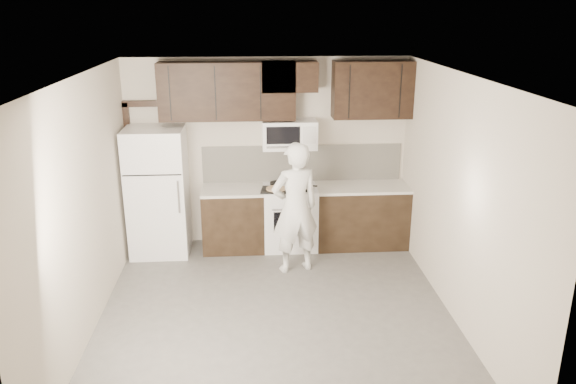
{
  "coord_description": "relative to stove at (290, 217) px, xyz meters",
  "views": [
    {
      "loc": [
        -0.25,
        -5.63,
        3.37
      ],
      "look_at": [
        0.2,
        0.9,
        1.19
      ],
      "focal_mm": 35.0,
      "sensor_mm": 36.0,
      "label": 1
    }
  ],
  "objects": [
    {
      "name": "baking_tray",
      "position": [
        -0.21,
        -0.15,
        0.46
      ],
      "size": [
        0.45,
        0.36,
        0.02
      ],
      "primitive_type": "cube",
      "rotation": [
        0.0,
        0.0,
        -0.13
      ],
      "color": "black",
      "rests_on": "counter_run"
    },
    {
      "name": "back_wall",
      "position": [
        -0.3,
        0.31,
        0.89
      ],
      "size": [
        4.0,
        0.0,
        4.0
      ],
      "primitive_type": "plane",
      "rotation": [
        1.57,
        0.0,
        0.0
      ],
      "color": "beige",
      "rests_on": "ground"
    },
    {
      "name": "ceiling",
      "position": [
        -0.3,
        -1.94,
        2.24
      ],
      "size": [
        4.5,
        4.5,
        0.0
      ],
      "primitive_type": "plane",
      "rotation": [
        3.14,
        0.0,
        0.0
      ],
      "color": "white",
      "rests_on": "back_wall"
    },
    {
      "name": "door_trim",
      "position": [
        -2.22,
        0.27,
        0.79
      ],
      "size": [
        0.5,
        0.08,
        2.12
      ],
      "color": "black",
      "rests_on": "floor"
    },
    {
      "name": "microwave",
      "position": [
        -0.0,
        0.12,
        1.19
      ],
      "size": [
        0.76,
        0.42,
        0.4
      ],
      "color": "white",
      "rests_on": "upper_cabinets"
    },
    {
      "name": "pizza",
      "position": [
        -0.21,
        -0.15,
        0.48
      ],
      "size": [
        0.31,
        0.31,
        0.02
      ],
      "primitive_type": "cylinder",
      "rotation": [
        0.0,
        0.0,
        -0.13
      ],
      "color": "#CFBA8B",
      "rests_on": "baking_tray"
    },
    {
      "name": "refrigerator",
      "position": [
        -1.85,
        -0.05,
        0.44
      ],
      "size": [
        0.8,
        0.76,
        1.8
      ],
      "color": "white",
      "rests_on": "floor"
    },
    {
      "name": "floor",
      "position": [
        -0.3,
        -1.94,
        -0.46
      ],
      "size": [
        4.5,
        4.5,
        0.0
      ],
      "primitive_type": "plane",
      "color": "#555250",
      "rests_on": "ground"
    },
    {
      "name": "person",
      "position": [
        0.01,
        -0.77,
        0.41
      ],
      "size": [
        0.73,
        0.59,
        1.75
      ],
      "primitive_type": "imported",
      "rotation": [
        0.0,
        0.0,
        3.45
      ],
      "color": "white",
      "rests_on": "floor"
    },
    {
      "name": "upper_cabinets",
      "position": [
        -0.09,
        0.14,
        1.82
      ],
      "size": [
        3.48,
        0.35,
        0.78
      ],
      "color": "black",
      "rests_on": "back_wall"
    },
    {
      "name": "stove",
      "position": [
        0.0,
        0.0,
        0.0
      ],
      "size": [
        0.76,
        0.66,
        0.94
      ],
      "color": "white",
      "rests_on": "floor"
    },
    {
      "name": "backsplash",
      "position": [
        0.2,
        0.3,
        0.72
      ],
      "size": [
        2.9,
        0.02,
        0.54
      ],
      "primitive_type": "cube",
      "color": "beige",
      "rests_on": "counter_run"
    },
    {
      "name": "saucepan",
      "position": [
        0.18,
        -0.15,
        0.51
      ],
      "size": [
        0.26,
        0.16,
        0.15
      ],
      "color": "silver",
      "rests_on": "stove"
    },
    {
      "name": "counter_run",
      "position": [
        0.3,
        0.0,
        -0.0
      ],
      "size": [
        2.95,
        0.64,
        0.91
      ],
      "color": "black",
      "rests_on": "floor"
    }
  ]
}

